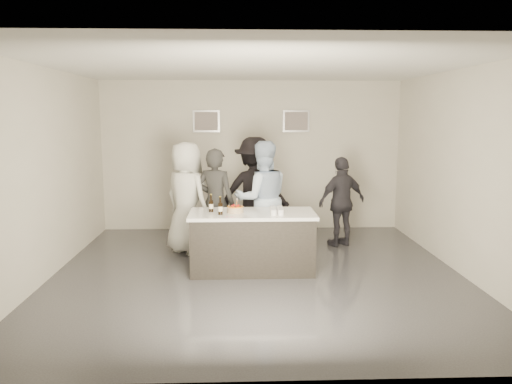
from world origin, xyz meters
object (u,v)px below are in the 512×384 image
cake (235,210)px  person_main_blue (262,199)px  beer_bottle_a (211,203)px  person_guest_right (342,202)px  person_guest_back (255,193)px  beer_bottle_b (220,206)px  person_guest_left (187,198)px  person_main_black (215,202)px  bar_counter (252,242)px

cake → person_main_blue: (0.44, 0.86, 0.02)m
beer_bottle_a → person_guest_right: person_guest_right is taller
person_guest_right → beer_bottle_a: bearing=7.4°
person_guest_right → person_guest_back: bearing=-22.4°
beer_bottle_b → person_guest_back: person_guest_back is taller
person_main_blue → person_guest_left: size_ratio=1.01×
person_main_blue → person_guest_left: 1.28m
cake → beer_bottle_b: size_ratio=0.92×
person_main_blue → person_guest_right: person_main_blue is taller
person_guest_left → beer_bottle_a: bearing=157.2°
person_guest_left → person_guest_right: 2.74m
beer_bottle_b → person_main_black: person_main_black is taller
person_main_blue → bar_counter: bearing=67.4°
cake → beer_bottle_a: beer_bottle_a is taller
bar_counter → person_main_blue: (0.19, 0.85, 0.51)m
bar_counter → person_guest_left: size_ratio=0.99×
person_guest_left → person_guest_back: bearing=-122.2°
bar_counter → beer_bottle_b: bearing=-161.1°
bar_counter → beer_bottle_a: (-0.61, 0.06, 0.58)m
cake → person_main_black: bearing=110.2°
bar_counter → beer_bottle_a: size_ratio=7.15×
beer_bottle_b → person_guest_left: person_guest_left is taller
person_guest_left → person_main_blue: bearing=-147.0°
beer_bottle_b → person_guest_back: size_ratio=0.13×
beer_bottle_a → person_main_blue: (0.80, 0.79, -0.07)m
beer_bottle_b → cake: bearing=35.4°
cake → person_guest_back: 1.43m
beer_bottle_a → person_guest_left: bearing=114.8°
person_main_black → beer_bottle_b: bearing=115.7°
person_guest_left → person_guest_right: size_ratio=1.18×
cake → beer_bottle_b: (-0.22, -0.15, 0.09)m
person_main_blue → beer_bottle_a: bearing=34.7°
beer_bottle_a → cake: bearing=-10.2°
cake → person_main_black: 0.96m
beer_bottle_a → person_guest_back: size_ratio=0.13×
person_guest_right → person_guest_left: bearing=-16.3°
beer_bottle_a → person_main_blue: bearing=44.7°
beer_bottle_b → person_main_black: 1.07m
beer_bottle_b → person_guest_left: (-0.61, 1.22, -0.09)m
cake → person_guest_left: size_ratio=0.13×
person_main_black → person_guest_right: bearing=-147.4°
bar_counter → cake: size_ratio=7.78×
beer_bottle_b → person_guest_right: 2.64m
beer_bottle_b → person_main_blue: person_main_blue is taller
beer_bottle_a → person_guest_left: size_ratio=0.14×
person_main_black → person_guest_left: bearing=1.1°
bar_counter → person_guest_right: bearing=40.9°
cake → person_main_blue: size_ratio=0.13×
bar_counter → person_guest_left: 1.59m
bar_counter → person_main_blue: person_main_blue is taller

